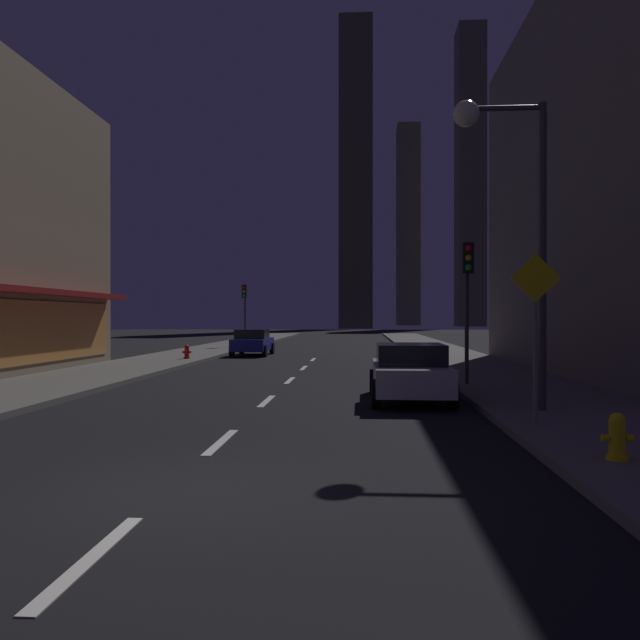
{
  "coord_description": "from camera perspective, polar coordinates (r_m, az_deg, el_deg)",
  "views": [
    {
      "loc": [
        2.36,
        -7.42,
        2.12
      ],
      "look_at": [
        0.0,
        29.37,
        1.95
      ],
      "focal_mm": 35.67,
      "sensor_mm": 36.0,
      "label": 1
    }
  ],
  "objects": [
    {
      "name": "skyscraper_distant_mid",
      "position": [
        168.78,
        7.9,
        8.35
      ],
      "size": [
        5.82,
        8.58,
        51.71
      ],
      "primitive_type": "cube",
      "color": "brown",
      "rests_on": "ground"
    },
    {
      "name": "skyscraper_distant_short",
      "position": [
        151.72,
        13.31,
        12.35
      ],
      "size": [
        6.11,
        7.98,
        67.82
      ],
      "primitive_type": "cube",
      "color": "brown",
      "rests_on": "ground"
    },
    {
      "name": "skyscraper_distant_tall",
      "position": [
        121.28,
        3.23,
        12.87
      ],
      "size": [
        6.18,
        6.96,
        57.15
      ],
      "primitive_type": "cube",
      "color": "#4A4637",
      "rests_on": "ground"
    },
    {
      "name": "sidewalk_left",
      "position": [
        40.56,
        -9.69,
        -2.63
      ],
      "size": [
        4.0,
        76.0,
        0.15
      ],
      "primitive_type": "cube",
      "color": "#605E59",
      "rests_on": "ground"
    },
    {
      "name": "car_parked_far",
      "position": [
        35.27,
        -6.07,
        -1.98
      ],
      "size": [
        1.98,
        4.24,
        1.45
      ],
      "color": "navy",
      "rests_on": "ground"
    },
    {
      "name": "traffic_light_near_right",
      "position": [
        19.2,
        13.1,
        3.45
      ],
      "size": [
        0.32,
        0.48,
        4.2
      ],
      "color": "#2D2D2D",
      "rests_on": "sidewalk_right"
    },
    {
      "name": "pedestrian_crossing_sign",
      "position": [
        12.44,
        18.76,
        -0.23
      ],
      "size": [
        0.91,
        0.08,
        3.15
      ],
      "color": "slate",
      "rests_on": "sidewalk_right"
    },
    {
      "name": "car_parked_near",
      "position": [
        16.24,
        8.06,
        -4.62
      ],
      "size": [
        1.98,
        4.24,
        1.45
      ],
      "color": "silver",
      "rests_on": "ground"
    },
    {
      "name": "sidewalk_right",
      "position": [
        39.74,
        10.38,
        -2.69
      ],
      "size": [
        4.0,
        76.0,
        0.15
      ],
      "primitive_type": "cube",
      "color": "#605E59",
      "rests_on": "ground"
    },
    {
      "name": "street_lamp_right",
      "position": [
        14.32,
        16.13,
        12.12
      ],
      "size": [
        1.96,
        0.56,
        6.58
      ],
      "color": "#38383D",
      "rests_on": "sidewalk_right"
    },
    {
      "name": "fire_hydrant_far_left",
      "position": [
        30.87,
        -11.87,
        -2.84
      ],
      "size": [
        0.42,
        0.3,
        0.65
      ],
      "color": "red",
      "rests_on": "sidewalk_left"
    },
    {
      "name": "traffic_light_far_left",
      "position": [
        43.33,
        -6.78,
        1.68
      ],
      "size": [
        0.32,
        0.48,
        4.2
      ],
      "color": "#2D2D2D",
      "rests_on": "sidewalk_left"
    },
    {
      "name": "ground_plane",
      "position": [
        39.55,
        0.24,
        -2.88
      ],
      "size": [
        78.0,
        136.0,
        0.1
      ],
      "primitive_type": "cube",
      "color": "black"
    },
    {
      "name": "lane_marking_center",
      "position": [
        18.69,
        -3.63,
        -6.24
      ],
      "size": [
        0.16,
        28.2,
        0.01
      ],
      "color": "silver",
      "rests_on": "ground"
    },
    {
      "name": "fire_hydrant_yellow_near",
      "position": [
        9.81,
        25.12,
        -9.55
      ],
      "size": [
        0.42,
        0.3,
        0.65
      ],
      "color": "yellow",
      "rests_on": "sidewalk_right"
    }
  ]
}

